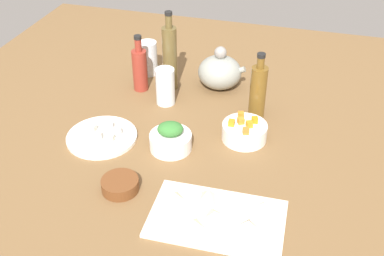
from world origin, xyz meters
TOP-DOWN VIEW (x-y plane):
  - tabletop at (0.00, 0.00)cm, footprint 190.00×190.00cm
  - cutting_board at (14.73, -29.72)cm, footprint 33.76×21.02cm
  - plate_tofu at (-27.06, -6.03)cm, footprint 21.60×21.60cm
  - bowl_greens at (-5.17, -4.97)cm, footprint 12.53×12.53cm
  - bowl_carrots at (15.02, 5.63)cm, footprint 13.71×13.71cm
  - bowl_small_side at (-12.64, -25.80)cm, footprint 10.03×10.03cm
  - teapot at (0.64, 34.45)cm, footprint 17.05×14.71cm
  - bottle_0 at (16.43, 19.42)cm, footprint 5.29×5.29cm
  - bottle_1 at (-16.23, 29.31)cm, footprint 5.08×5.08cm
  - bottle_2 at (-26.13, 25.50)cm, footprint 5.20×5.20cm
  - drinking_glass_0 at (-14.65, 18.99)cm, footprint 6.44×6.44cm
  - drinking_glass_1 at (-27.38, 37.27)cm, footprint 6.71×6.71cm
  - carrot_cube_0 at (17.58, 7.72)cm, footprint 2.22×2.22cm
  - carrot_cube_1 at (16.40, 5.00)cm, footprint 2.38×2.38cm
  - carrot_cube_2 at (11.09, 4.34)cm, footprint 1.81×1.81cm
  - carrot_cube_3 at (13.00, 9.32)cm, footprint 2.21×2.21cm
  - carrot_cube_4 at (16.01, 1.31)cm, footprint 2.23×2.23cm
  - carrot_cube_5 at (13.61, 6.08)cm, footprint 2.49×2.49cm
  - chopped_greens_mound at (-5.17, -4.97)cm, footprint 9.12×8.16cm
  - tofu_cube_0 at (-27.33, -8.11)cm, footprint 2.96×2.96cm
  - tofu_cube_1 at (-26.14, -2.31)cm, footprint 2.96×2.96cm
  - tofu_cube_2 at (-30.65, -4.91)cm, footprint 2.32×2.32cm
  - tofu_cube_3 at (-23.28, -8.01)cm, footprint 2.54×2.54cm
  - tofu_cube_4 at (-22.66, -4.19)cm, footprint 3.05×3.05cm
  - dumpling_0 at (2.63, -26.50)cm, footprint 4.74×4.41cm
  - dumpling_1 at (11.11, -23.96)cm, footprint 6.20×6.21cm
  - dumpling_2 at (9.98, -34.65)cm, footprint 5.27×4.83cm
  - dumpling_3 at (22.76, -31.79)cm, footprint 5.40×5.73cm
  - dumpling_4 at (25.29, -23.87)cm, footprint 4.71×4.26cm
  - dumpling_5 at (14.26, -30.11)cm, footprint 6.42×6.64cm

SIDE VIEW (x-z plane):
  - tabletop at x=0.00cm, z-range 0.00..3.00cm
  - cutting_board at x=14.73cm, z-range 3.00..4.00cm
  - plate_tofu at x=-27.06cm, z-range 3.00..4.20cm
  - bowl_small_side at x=-12.64cm, z-range 3.00..6.38cm
  - dumpling_4 at x=25.29cm, z-range 4.00..6.20cm
  - dumpling_5 at x=14.26cm, z-range 4.00..6.33cm
  - dumpling_0 at x=2.63cm, z-range 4.00..6.48cm
  - tofu_cube_0 at x=-27.33cm, z-range 4.20..6.40cm
  - tofu_cube_1 at x=-26.14cm, z-range 4.20..6.40cm
  - tofu_cube_2 at x=-30.65cm, z-range 4.20..6.40cm
  - tofu_cube_3 at x=-23.28cm, z-range 4.20..6.40cm
  - tofu_cube_4 at x=-22.66cm, z-range 4.20..6.40cm
  - dumpling_2 at x=9.98cm, z-range 4.00..6.81cm
  - bowl_greens at x=-5.17cm, z-range 3.00..8.02cm
  - dumpling_1 at x=11.11cm, z-range 4.00..7.12cm
  - dumpling_3 at x=22.76cm, z-range 4.00..7.17cm
  - bowl_carrots at x=15.02cm, z-range 3.00..8.18cm
  - carrot_cube_0 at x=17.58cm, z-range 8.18..9.98cm
  - carrot_cube_1 at x=16.40cm, z-range 8.18..9.98cm
  - carrot_cube_2 at x=11.09cm, z-range 8.18..9.98cm
  - carrot_cube_3 at x=13.00cm, z-range 8.18..9.98cm
  - carrot_cube_4 at x=16.01cm, z-range 8.18..9.98cm
  - carrot_cube_5 at x=13.61cm, z-range 8.18..9.98cm
  - teapot at x=0.64cm, z-range 1.28..17.07cm
  - drinking_glass_1 at x=-27.38cm, z-range 3.00..15.74cm
  - drinking_glass_0 at x=-14.65cm, z-range 3.00..15.82cm
  - chopped_greens_mound at x=-5.17cm, z-range 8.02..12.12cm
  - bottle_2 at x=-26.13cm, z-range 0.94..21.52cm
  - bottle_0 at x=16.43cm, z-range 1.20..23.71cm
  - bottle_1 at x=-16.23cm, z-range 0.88..29.49cm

